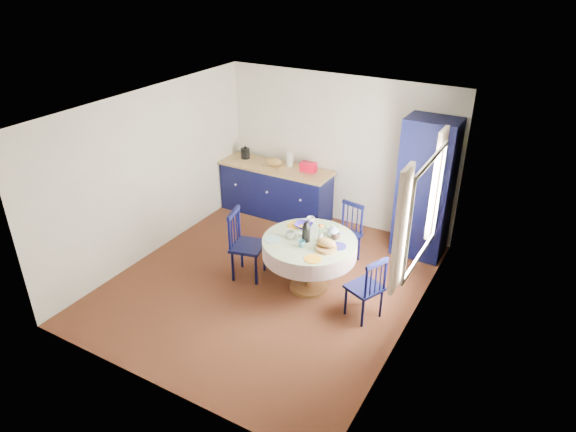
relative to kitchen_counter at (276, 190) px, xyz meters
name	(u,v)px	position (x,y,z in m)	size (l,w,h in m)	color
floor	(268,282)	(1.00, -1.90, -0.46)	(4.50, 4.50, 0.00)	black
ceiling	(264,109)	(1.00, -1.90, 2.04)	(4.50, 4.50, 0.00)	white
wall_back	(338,151)	(1.00, 0.35, 0.79)	(4.00, 0.02, 2.50)	beige
wall_left	(151,174)	(-1.00, -1.90, 0.79)	(0.02, 4.50, 2.50)	beige
wall_right	(416,241)	(3.00, -1.90, 0.79)	(0.02, 4.50, 2.50)	beige
window	(423,208)	(2.95, -1.60, 1.06)	(0.10, 1.74, 1.45)	white
kitchen_counter	(276,190)	(0.00, 0.00, 0.00)	(2.01, 0.64, 1.14)	black
pantry_cabinet	(425,189)	(2.59, -0.05, 0.60)	(0.75, 0.55, 2.13)	black
dining_table	(310,248)	(1.57, -1.74, 0.18)	(1.27, 1.27, 1.05)	brown
chair_left	(245,244)	(0.63, -1.90, 0.05)	(0.53, 0.54, 1.02)	black
chair_far	(346,233)	(1.70, -0.81, 0.00)	(0.47, 0.45, 0.91)	black
chair_right	(367,287)	(2.48, -1.95, -0.01)	(0.51, 0.52, 0.90)	black
mug_a	(290,235)	(1.32, -1.82, 0.35)	(0.12, 0.12, 0.10)	silver
mug_b	(302,244)	(1.55, -1.95, 0.35)	(0.10, 0.10, 0.09)	#2F6575
mug_c	(336,236)	(1.85, -1.55, 0.34)	(0.11, 0.11, 0.09)	black
mug_d	(311,221)	(1.37, -1.33, 0.35)	(0.11, 0.11, 0.10)	silver
cobalt_bowl	(304,226)	(1.33, -1.47, 0.33)	(0.24, 0.24, 0.06)	navy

